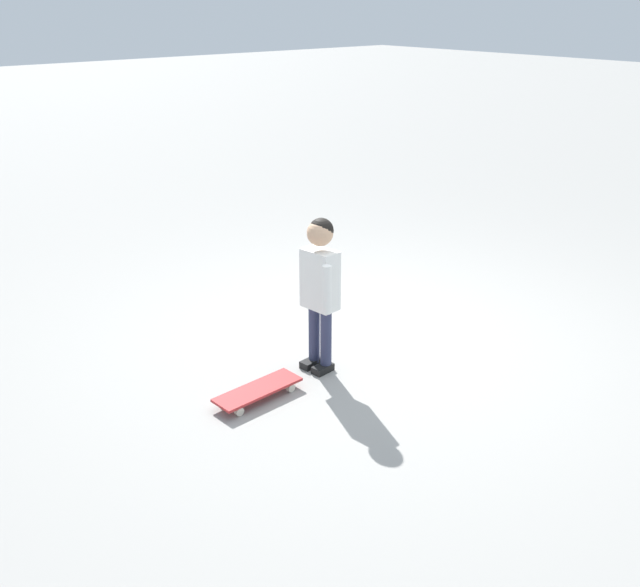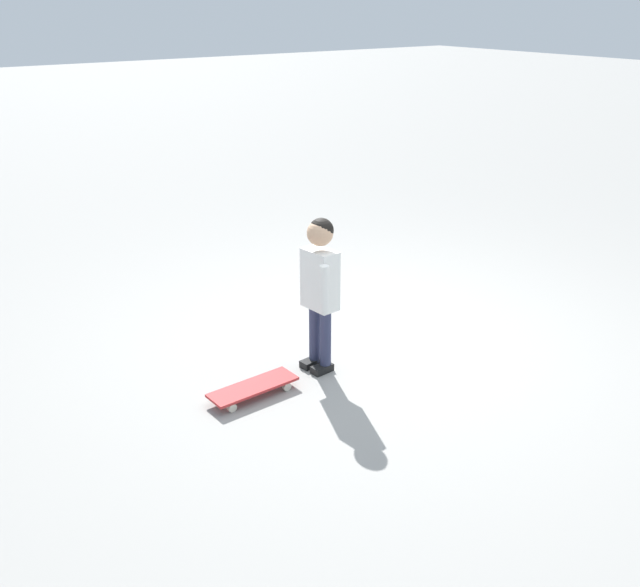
% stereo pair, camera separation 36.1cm
% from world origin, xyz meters
% --- Properties ---
extents(ground_plane, '(50.00, 50.00, 0.00)m').
position_xyz_m(ground_plane, '(0.00, 0.00, 0.00)').
color(ground_plane, gray).
extents(child_person, '(0.38, 0.20, 1.06)m').
position_xyz_m(child_person, '(-0.05, 0.58, 0.66)').
color(child_person, '#2D3351').
rests_on(child_person, ground).
extents(skateboard, '(0.22, 0.60, 0.07)m').
position_xyz_m(skateboard, '(-0.11, 1.14, 0.06)').
color(skateboard, '#B22D2D').
rests_on(skateboard, ground).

